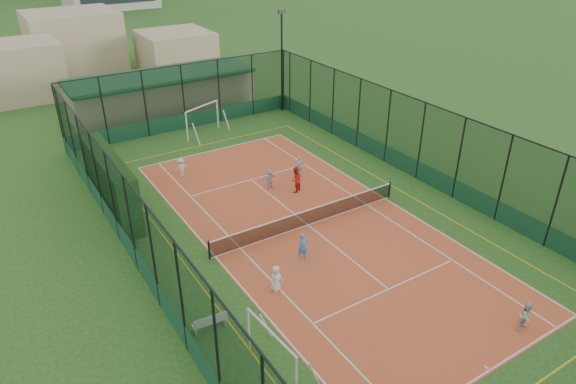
% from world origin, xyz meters
% --- Properties ---
extents(ground, '(300.00, 300.00, 0.00)m').
position_xyz_m(ground, '(0.00, 0.00, 0.00)').
color(ground, '#244F1B').
rests_on(ground, ground).
extents(court_slab, '(11.17, 23.97, 0.01)m').
position_xyz_m(court_slab, '(0.00, 0.00, 0.01)').
color(court_slab, '#C45E2B').
rests_on(court_slab, ground).
extents(tennis_net, '(11.67, 0.12, 1.06)m').
position_xyz_m(tennis_net, '(0.00, 0.00, 0.53)').
color(tennis_net, black).
rests_on(tennis_net, ground).
extents(perimeter_fence, '(18.12, 34.12, 5.00)m').
position_xyz_m(perimeter_fence, '(0.00, 0.00, 2.50)').
color(perimeter_fence, black).
rests_on(perimeter_fence, ground).
extents(floodlight_ne, '(0.60, 0.26, 8.25)m').
position_xyz_m(floodlight_ne, '(8.60, 16.60, 4.12)').
color(floodlight_ne, black).
rests_on(floodlight_ne, ground).
extents(clubhouse, '(15.20, 7.20, 3.15)m').
position_xyz_m(clubhouse, '(0.00, 22.00, 1.57)').
color(clubhouse, tan).
rests_on(clubhouse, ground).
extents(hedge_left, '(1.14, 7.58, 3.32)m').
position_xyz_m(hedge_left, '(-8.30, 7.35, 1.66)').
color(hedge_left, black).
rests_on(hedge_left, ground).
extents(white_bench, '(1.44, 0.51, 0.79)m').
position_xyz_m(white_bench, '(-7.80, -4.42, 0.40)').
color(white_bench, white).
rests_on(white_bench, ground).
extents(futsal_goal_near, '(3.11, 1.11, 1.97)m').
position_xyz_m(futsal_goal_near, '(-6.83, -7.67, 0.98)').
color(futsal_goal_near, white).
rests_on(futsal_goal_near, ground).
extents(futsal_goal_far, '(3.58, 2.28, 2.24)m').
position_xyz_m(futsal_goal_far, '(0.62, 15.08, 1.12)').
color(futsal_goal_far, white).
rests_on(futsal_goal_far, ground).
extents(child_near_left, '(0.69, 0.52, 1.28)m').
position_xyz_m(child_near_left, '(-4.28, -3.77, 0.65)').
color(child_near_left, white).
rests_on(child_near_left, court_slab).
extents(child_near_mid, '(0.58, 0.44, 1.43)m').
position_xyz_m(child_near_mid, '(-1.96, -2.41, 0.72)').
color(child_near_mid, '#4A88D2').
rests_on(child_near_mid, court_slab).
extents(child_near_right, '(0.67, 0.54, 1.32)m').
position_xyz_m(child_near_right, '(2.92, -11.17, 0.67)').
color(child_near_right, silver).
rests_on(child_near_right, court_slab).
extents(child_far_left, '(0.82, 0.50, 1.24)m').
position_xyz_m(child_far_left, '(-3.51, 9.21, 0.63)').
color(child_far_left, white).
rests_on(child_far_left, court_slab).
extents(child_far_right, '(0.89, 0.54, 1.41)m').
position_xyz_m(child_far_right, '(2.81, 5.11, 0.72)').
color(child_far_right, silver).
rests_on(child_far_right, court_slab).
extents(child_far_back, '(1.16, 0.44, 1.22)m').
position_xyz_m(child_far_back, '(0.44, 4.86, 0.62)').
color(child_far_back, silver).
rests_on(child_far_back, court_slab).
extents(coach, '(0.97, 0.90, 1.60)m').
position_xyz_m(coach, '(1.51, 3.58, 0.81)').
color(coach, red).
rests_on(coach, court_slab).
extents(tennis_balls, '(6.14, 1.41, 0.07)m').
position_xyz_m(tennis_balls, '(-0.35, 1.23, 0.04)').
color(tennis_balls, '#CCE033').
rests_on(tennis_balls, court_slab).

